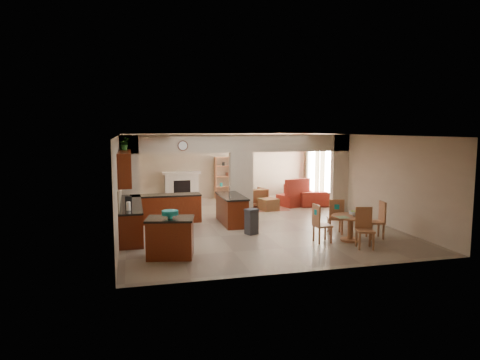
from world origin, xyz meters
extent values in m
plane|color=#83715A|center=(0.00, 0.00, 0.00)|extent=(10.00, 10.00, 0.00)
plane|color=white|center=(0.00, 0.00, 2.80)|extent=(10.00, 10.00, 0.00)
plane|color=#BFAA8C|center=(0.00, 5.00, 1.40)|extent=(8.00, 0.00, 8.00)
plane|color=#BFAA8C|center=(0.00, -5.00, 1.40)|extent=(8.00, 0.00, 8.00)
plane|color=#BFAA8C|center=(-4.00, 0.00, 1.40)|extent=(0.00, 10.00, 10.00)
plane|color=#BFAA8C|center=(4.00, 0.00, 1.40)|extent=(0.00, 10.00, 10.00)
cube|color=#BFAA8C|center=(-3.70, 1.00, 1.40)|extent=(0.60, 0.25, 2.80)
cube|color=#BFAA8C|center=(0.00, 1.00, 1.10)|extent=(0.80, 0.25, 2.20)
cube|color=#BFAA8C|center=(3.70, 1.00, 1.40)|extent=(0.60, 0.25, 2.80)
cube|color=#BFAA8C|center=(0.00, 1.00, 2.50)|extent=(8.00, 0.25, 0.60)
cube|color=#491008|center=(-3.70, -0.80, 0.43)|extent=(0.60, 3.20, 0.86)
cube|color=black|center=(-3.70, -0.80, 0.89)|extent=(0.62, 3.22, 0.05)
cube|color=tan|center=(-3.98, -0.80, 1.20)|extent=(0.02, 3.20, 0.55)
cube|color=#491008|center=(-2.60, 0.57, 0.43)|extent=(2.20, 0.60, 0.86)
cube|color=black|center=(-2.60, 0.57, 0.89)|extent=(2.22, 0.62, 0.05)
cube|color=#491008|center=(-3.82, -0.80, 1.92)|extent=(0.35, 2.40, 0.90)
cube|color=#491008|center=(-0.60, -0.10, 0.43)|extent=(0.65, 1.80, 0.86)
cube|color=black|center=(-0.60, -0.10, 0.89)|extent=(0.70, 1.85, 0.05)
cube|color=silver|center=(-0.60, -0.95, 0.42)|extent=(0.58, 0.04, 0.70)
cylinder|color=#53281B|center=(-2.00, 0.85, 2.45)|extent=(0.34, 0.03, 0.34)
cube|color=brown|center=(1.20, 2.10, 0.01)|extent=(1.60, 1.30, 0.01)
cube|color=beige|center=(-1.60, 4.84, 0.55)|extent=(1.40, 0.28, 1.10)
cube|color=black|center=(-1.60, 4.70, 0.50)|extent=(0.70, 0.04, 0.70)
cube|color=beige|center=(-1.60, 4.82, 1.15)|extent=(1.60, 0.35, 0.10)
cube|color=brown|center=(0.35, 4.82, 0.90)|extent=(1.00, 0.32, 1.80)
cube|color=white|center=(3.97, 2.30, 1.20)|extent=(0.02, 0.90, 1.90)
cube|color=white|center=(3.97, 4.00, 1.20)|extent=(0.02, 0.90, 1.90)
cube|color=white|center=(3.97, 3.15, 1.05)|extent=(0.02, 0.70, 2.10)
cube|color=#441F1B|center=(3.93, 1.70, 1.20)|extent=(0.10, 0.28, 2.30)
cube|color=#441F1B|center=(3.93, 2.90, 1.20)|extent=(0.10, 0.28, 2.30)
cube|color=#441F1B|center=(3.93, 3.40, 1.20)|extent=(0.10, 0.28, 2.30)
cube|color=#441F1B|center=(3.93, 4.60, 1.20)|extent=(0.10, 0.28, 2.30)
cylinder|color=white|center=(1.50, 3.00, 2.56)|extent=(1.00, 1.00, 0.10)
cube|color=#491008|center=(-2.81, -3.25, 0.45)|extent=(1.16, 0.92, 0.89)
cube|color=black|center=(-2.81, -3.25, 0.92)|extent=(1.22, 0.98, 0.05)
cylinder|color=teal|center=(-2.81, -3.30, 1.03)|extent=(0.38, 0.38, 0.18)
cube|color=#323134|center=(-0.37, -1.59, 0.34)|extent=(0.40, 0.37, 0.67)
cylinder|color=brown|center=(2.00, -2.97, 0.67)|extent=(1.01, 1.01, 0.04)
cylinder|color=brown|center=(2.00, -2.97, 0.34)|extent=(0.15, 0.15, 0.65)
cylinder|color=brown|center=(2.00, -2.97, 0.03)|extent=(0.51, 0.51, 0.06)
cylinder|color=#87B827|center=(2.07, -3.01, 0.76)|extent=(0.26, 0.26, 0.14)
imported|color=maroon|center=(3.30, 3.18, 0.41)|extent=(2.91, 1.36, 0.82)
cube|color=maroon|center=(2.50, 2.41, 0.22)|extent=(1.32, 1.19, 0.44)
imported|color=maroon|center=(0.96, 2.60, 0.37)|extent=(0.96, 0.97, 0.73)
cube|color=maroon|center=(1.24, 1.74, 0.22)|extent=(0.72, 0.72, 0.43)
imported|color=#144813|center=(-3.82, -0.08, 2.55)|extent=(0.37, 0.33, 0.36)
cube|color=brown|center=(1.97, -2.13, 0.45)|extent=(0.52, 0.52, 0.05)
cube|color=brown|center=(2.18, -2.02, 0.22)|extent=(0.04, 0.04, 0.44)
cube|color=brown|center=(1.86, -1.92, 0.22)|extent=(0.04, 0.04, 0.44)
cube|color=brown|center=(2.08, -2.35, 0.22)|extent=(0.04, 0.04, 0.44)
cube|color=brown|center=(1.76, -2.25, 0.22)|extent=(0.04, 0.04, 0.44)
cube|color=brown|center=(1.92, -2.32, 0.75)|extent=(0.41, 0.16, 0.55)
cube|color=teal|center=(1.91, -2.34, 0.82)|extent=(0.14, 0.05, 0.14)
cube|color=brown|center=(2.80, -2.88, 0.45)|extent=(0.49, 0.49, 0.05)
cube|color=brown|center=(2.66, -2.69, 0.22)|extent=(0.04, 0.04, 0.44)
cube|color=brown|center=(2.60, -3.02, 0.22)|extent=(0.04, 0.04, 0.44)
cube|color=brown|center=(2.99, -2.74, 0.22)|extent=(0.04, 0.04, 0.44)
cube|color=brown|center=(2.94, -3.08, 0.22)|extent=(0.04, 0.04, 0.44)
cube|color=brown|center=(2.98, -2.91, 0.75)|extent=(0.11, 0.42, 0.55)
cube|color=teal|center=(3.01, -2.92, 0.82)|extent=(0.03, 0.14, 0.14)
cube|color=brown|center=(1.99, -3.71, 0.45)|extent=(0.52, 0.52, 0.05)
cube|color=brown|center=(1.78, -3.83, 0.22)|extent=(0.04, 0.04, 0.44)
cube|color=brown|center=(2.11, -3.93, 0.22)|extent=(0.04, 0.04, 0.44)
cube|color=brown|center=(1.88, -3.50, 0.22)|extent=(0.04, 0.04, 0.44)
cube|color=brown|center=(2.20, -3.60, 0.22)|extent=(0.04, 0.04, 0.44)
cube|color=brown|center=(2.05, -3.53, 0.75)|extent=(0.41, 0.16, 0.55)
cube|color=teal|center=(2.05, -3.51, 0.82)|extent=(0.14, 0.05, 0.14)
cube|color=brown|center=(1.21, -2.90, 0.45)|extent=(0.43, 0.43, 0.05)
cube|color=brown|center=(1.39, -3.07, 0.22)|extent=(0.04, 0.04, 0.44)
cube|color=brown|center=(1.38, -2.73, 0.22)|extent=(0.04, 0.04, 0.44)
cube|color=brown|center=(1.05, -3.08, 0.22)|extent=(0.04, 0.04, 0.44)
cube|color=brown|center=(1.04, -2.74, 0.22)|extent=(0.04, 0.04, 0.44)
cube|color=brown|center=(1.02, -2.91, 0.75)|extent=(0.05, 0.42, 0.55)
cube|color=teal|center=(1.00, -2.91, 0.82)|extent=(0.01, 0.14, 0.14)
camera|label=1|loc=(-3.66, -13.09, 2.99)|focal=32.00mm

